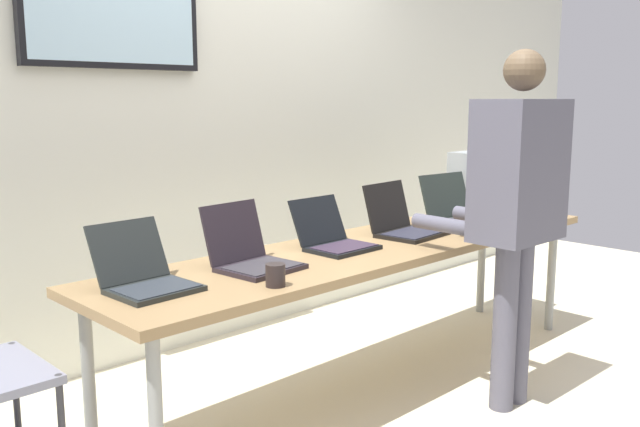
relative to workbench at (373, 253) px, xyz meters
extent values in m
cube|color=beige|center=(0.00, 0.00, -0.69)|extent=(8.00, 8.00, 0.04)
cube|color=silver|center=(0.00, 1.13, 0.54)|extent=(8.00, 0.06, 2.42)
cube|color=black|center=(-0.78, 1.08, 1.12)|extent=(0.96, 0.05, 0.43)
cube|color=silver|center=(-0.78, 1.06, 1.12)|extent=(0.90, 0.02, 0.37)
cube|color=#96764C|center=(0.00, 0.00, 0.03)|extent=(2.98, 0.70, 0.04)
cylinder|color=gray|center=(-1.39, -0.25, -0.33)|extent=(0.05, 0.05, 0.68)
cylinder|color=gray|center=(1.39, -0.25, -0.33)|extent=(0.05, 0.05, 0.68)
cylinder|color=gray|center=(-1.39, 0.25, -0.33)|extent=(0.05, 0.05, 0.68)
cylinder|color=gray|center=(1.39, 0.25, -0.33)|extent=(0.05, 0.05, 0.68)
cube|color=gray|center=(1.24, 0.14, 0.24)|extent=(0.41, 0.34, 0.38)
cube|color=black|center=(1.24, -0.04, 0.24)|extent=(0.04, 0.01, 0.03)
cube|color=#222725|center=(-1.23, 0.00, 0.06)|extent=(0.31, 0.26, 0.02)
cube|color=#2B3138|center=(-1.23, -0.01, 0.07)|extent=(0.28, 0.21, 0.00)
cube|color=#222725|center=(-1.24, 0.17, 0.18)|extent=(0.31, 0.12, 0.23)
cube|color=white|center=(-1.24, 0.18, 0.18)|extent=(0.28, 0.11, 0.20)
cube|color=#261F26|center=(-0.74, -0.02, 0.06)|extent=(0.33, 0.29, 0.02)
cube|color=#333036|center=(-0.74, -0.03, 0.07)|extent=(0.30, 0.24, 0.00)
cube|color=#261F26|center=(-0.75, 0.14, 0.19)|extent=(0.32, 0.11, 0.25)
cube|color=#211630|center=(-0.75, 0.15, 0.19)|extent=(0.29, 0.09, 0.22)
cube|color=black|center=(-0.22, 0.00, 0.06)|extent=(0.32, 0.24, 0.02)
cube|color=#342738|center=(-0.22, -0.01, 0.07)|extent=(0.29, 0.19, 0.00)
cube|color=black|center=(-0.22, 0.17, 0.17)|extent=(0.31, 0.11, 0.22)
cube|color=#216341|center=(-0.22, 0.17, 0.17)|extent=(0.28, 0.09, 0.19)
cube|color=black|center=(0.29, -0.02, 0.06)|extent=(0.37, 0.29, 0.02)
cube|color=#282937|center=(0.29, -0.03, 0.07)|extent=(0.33, 0.24, 0.00)
cube|color=black|center=(0.27, 0.14, 0.19)|extent=(0.35, 0.11, 0.25)
cube|color=black|center=(0.27, 0.15, 0.19)|extent=(0.32, 0.09, 0.22)
cube|color=#212824|center=(0.80, -0.02, 0.06)|extent=(0.40, 0.30, 0.02)
cube|color=#353238|center=(0.80, -0.03, 0.07)|extent=(0.37, 0.25, 0.00)
cube|color=#212824|center=(0.82, 0.16, 0.19)|extent=(0.38, 0.13, 0.25)
cube|color=#23653A|center=(0.82, 0.16, 0.19)|extent=(0.35, 0.11, 0.22)
cylinder|color=#545361|center=(0.20, -0.63, -0.28)|extent=(0.11, 0.11, 0.80)
cylinder|color=#545361|center=(0.33, -0.63, -0.28)|extent=(0.11, 0.11, 0.80)
cube|color=#545361|center=(0.26, -0.63, 0.44)|extent=(0.45, 0.27, 0.63)
sphere|color=brown|center=(0.26, -0.63, 0.88)|extent=(0.18, 0.18, 0.18)
cylinder|color=#545361|center=(0.11, -0.34, 0.17)|extent=(0.08, 0.32, 0.07)
cylinder|color=#545361|center=(0.44, -0.34, 0.17)|extent=(0.08, 0.32, 0.07)
cylinder|color=black|center=(-0.85, -0.25, 0.09)|extent=(0.08, 0.08, 0.09)
cylinder|color=#333338|center=(-1.65, 0.30, -0.40)|extent=(0.02, 0.02, 0.55)
camera|label=1|loc=(-2.50, -2.18, 0.76)|focal=38.22mm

